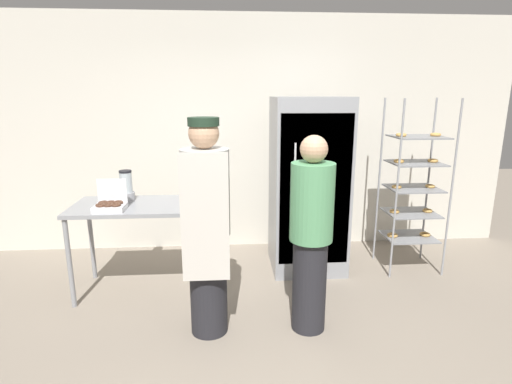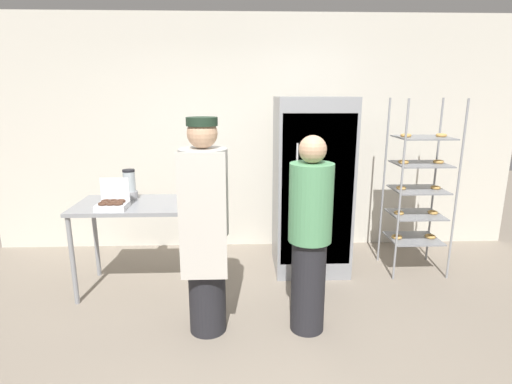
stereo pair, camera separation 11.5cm
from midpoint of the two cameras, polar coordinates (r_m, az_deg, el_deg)
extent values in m
plane|color=gray|center=(3.23, 2.64, -21.83)|extent=(14.00, 14.00, 0.00)
cube|color=silver|center=(4.91, 0.62, 8.12)|extent=(6.40, 0.12, 2.78)
cube|color=gray|center=(4.31, 8.65, 0.90)|extent=(0.77, 0.73, 1.85)
cube|color=gray|center=(3.97, 9.60, 0.01)|extent=(0.71, 0.02, 1.52)
cylinder|color=silver|center=(3.90, 6.64, 0.28)|extent=(0.02, 0.02, 0.91)
cylinder|color=#93969B|center=(4.22, 20.70, -0.22)|extent=(0.02, 0.02, 1.84)
cylinder|color=#93969B|center=(4.47, 27.45, -0.14)|extent=(0.02, 0.02, 1.84)
cylinder|color=#93969B|center=(4.66, 18.46, 1.22)|extent=(0.02, 0.02, 1.84)
cylinder|color=#93969B|center=(4.89, 24.74, 1.23)|extent=(0.02, 0.02, 1.84)
cube|color=gray|center=(4.70, 22.21, -6.18)|extent=(0.53, 0.44, 0.01)
torus|color=#DBA351|center=(4.62, 20.15, -6.03)|extent=(0.11, 0.11, 0.03)
torus|color=#DBA351|center=(4.77, 24.26, -5.80)|extent=(0.11, 0.11, 0.03)
cube|color=gray|center=(4.62, 22.52, -2.99)|extent=(0.53, 0.44, 0.01)
torus|color=#DBA351|center=(4.54, 20.44, -2.79)|extent=(0.10, 0.10, 0.03)
torus|color=#DBA351|center=(4.69, 24.59, -2.66)|extent=(0.10, 0.10, 0.03)
cube|color=gray|center=(4.55, 22.84, 0.31)|extent=(0.53, 0.44, 0.01)
torus|color=#DBA351|center=(4.47, 20.73, 0.56)|extent=(0.10, 0.10, 0.03)
torus|color=#DBA351|center=(4.63, 24.93, 0.59)|extent=(0.10, 0.10, 0.03)
cube|color=gray|center=(4.50, 23.16, 3.70)|extent=(0.53, 0.44, 0.01)
torus|color=#DBA351|center=(4.42, 21.04, 4.04)|extent=(0.11, 0.11, 0.03)
torus|color=#DBA351|center=(4.58, 25.28, 3.94)|extent=(0.11, 0.11, 0.03)
cube|color=gray|center=(4.47, 23.50, 7.15)|extent=(0.53, 0.44, 0.01)
torus|color=#DBA351|center=(4.39, 21.34, 7.54)|extent=(0.11, 0.11, 0.03)
torus|color=#DBA351|center=(4.55, 25.63, 7.32)|extent=(0.11, 0.11, 0.03)
cube|color=gray|center=(3.93, -15.19, -1.79)|extent=(1.23, 0.67, 0.04)
cylinder|color=gray|center=(3.97, -23.96, -9.02)|extent=(0.04, 0.04, 0.84)
cylinder|color=gray|center=(3.71, -6.94, -9.51)|extent=(0.04, 0.04, 0.84)
cylinder|color=gray|center=(4.49, -21.22, -6.15)|extent=(0.04, 0.04, 0.84)
cylinder|color=gray|center=(4.26, -6.30, -6.34)|extent=(0.04, 0.04, 0.84)
cube|color=white|center=(3.79, -19.02, -1.95)|extent=(0.27, 0.21, 0.05)
cube|color=white|center=(3.87, -18.71, 0.39)|extent=(0.26, 0.01, 0.21)
torus|color=#513323|center=(3.77, -20.21, -1.57)|extent=(0.09, 0.09, 0.02)
torus|color=#513323|center=(3.75, -19.24, -1.57)|extent=(0.09, 0.09, 0.02)
torus|color=#513323|center=(3.73, -18.26, -1.57)|extent=(0.09, 0.09, 0.02)
torus|color=#513323|center=(3.84, -19.85, -1.25)|extent=(0.09, 0.09, 0.02)
torus|color=#513323|center=(3.82, -18.90, -1.25)|extent=(0.09, 0.09, 0.02)
torus|color=#513323|center=(3.80, -17.94, -1.25)|extent=(0.09, 0.09, 0.02)
cylinder|color=#99999E|center=(4.10, -16.75, -0.42)|extent=(0.15, 0.15, 0.08)
cylinder|color=#B2BCC1|center=(4.07, -16.88, 1.45)|extent=(0.12, 0.12, 0.20)
cylinder|color=black|center=(4.05, -16.99, 2.94)|extent=(0.12, 0.12, 0.02)
cylinder|color=#232328|center=(3.28, -5.99, -12.77)|extent=(0.29, 0.29, 0.83)
cylinder|color=beige|center=(3.02, -6.35, -0.03)|extent=(0.36, 0.36, 0.66)
sphere|color=tan|center=(2.95, -6.58, 8.34)|extent=(0.23, 0.23, 0.23)
cube|color=beige|center=(2.88, -6.54, -3.77)|extent=(0.35, 0.02, 0.95)
cylinder|color=#1E3323|center=(2.94, -6.62, 9.98)|extent=(0.23, 0.23, 0.06)
cylinder|color=#232328|center=(3.32, 8.45, -13.08)|extent=(0.27, 0.27, 0.77)
cylinder|color=#569966|center=(3.08, 8.91, -1.54)|extent=(0.34, 0.34, 0.61)
sphere|color=tan|center=(2.99, 9.20, 6.04)|extent=(0.21, 0.21, 0.21)
camera|label=1|loc=(0.06, -89.02, 0.24)|focal=28.00mm
camera|label=2|loc=(0.06, 90.98, -0.24)|focal=28.00mm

